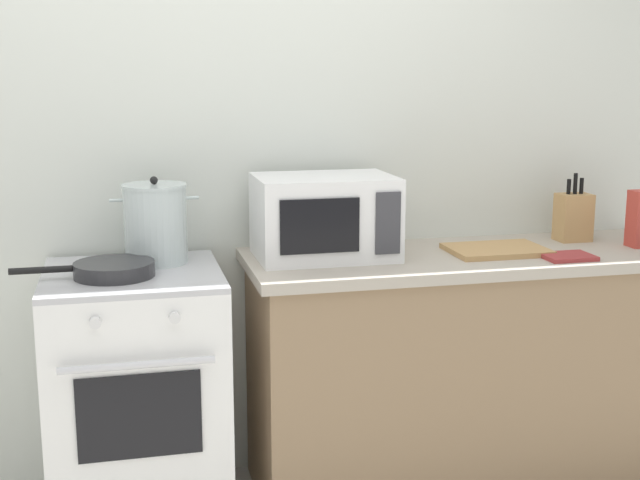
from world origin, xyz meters
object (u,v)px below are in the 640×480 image
object	(u,v)px
stove	(138,399)
oven_mitt	(568,257)
knife_block	(573,217)
microwave	(324,217)
cutting_board	(497,250)
frying_pan	(112,269)
pasta_box	(640,219)
stock_pot	(156,224)

from	to	relation	value
stove	oven_mitt	bearing A→B (deg)	-5.85
stove	knife_block	bearing A→B (deg)	4.64
microwave	knife_block	bearing A→B (deg)	3.40
microwave	cutting_board	distance (m)	0.67
microwave	cutting_board	world-z (taller)	microwave
frying_pan	pasta_box	distance (m)	1.99
stove	stock_pot	bearing A→B (deg)	54.40
cutting_board	pasta_box	world-z (taller)	pasta_box
stock_pot	oven_mitt	world-z (taller)	stock_pot
stove	microwave	size ratio (longest dim) A/B	1.84
cutting_board	oven_mitt	xyz separation A→B (m)	(0.21, -0.16, -0.00)
frying_pan	pasta_box	bearing A→B (deg)	0.72
stock_pot	frying_pan	size ratio (longest dim) A/B	0.66
stove	cutting_board	bearing A→B (deg)	0.05
knife_block	pasta_box	world-z (taller)	knife_block
stock_pot	stove	bearing A→B (deg)	-125.60
microwave	cutting_board	xyz separation A→B (m)	(0.65, -0.08, -0.14)
pasta_box	cutting_board	bearing A→B (deg)	177.06
stove	frying_pan	world-z (taller)	frying_pan
stove	oven_mitt	xyz separation A→B (m)	(1.55, -0.16, 0.47)
frying_pan	microwave	size ratio (longest dim) A/B	0.93
microwave	stove	bearing A→B (deg)	-173.50
microwave	knife_block	distance (m)	1.05
stove	microwave	distance (m)	0.93
stock_pot	frying_pan	xyz separation A→B (m)	(-0.15, -0.18, -0.12)
stock_pot	microwave	distance (m)	0.61
stock_pot	cutting_board	bearing A→B (deg)	-5.66
pasta_box	oven_mitt	size ratio (longest dim) A/B	1.22
stove	pasta_box	size ratio (longest dim) A/B	4.18
microwave	cutting_board	bearing A→B (deg)	-6.84
microwave	pasta_box	world-z (taller)	microwave
knife_block	oven_mitt	bearing A→B (deg)	-122.14
knife_block	microwave	bearing A→B (deg)	-176.60
pasta_box	frying_pan	bearing A→B (deg)	-179.28
knife_block	pasta_box	size ratio (longest dim) A/B	1.24
frying_pan	pasta_box	xyz separation A→B (m)	(1.99, 0.03, 0.08)
stove	oven_mitt	size ratio (longest dim) A/B	5.11
stock_pot	knife_block	xyz separation A→B (m)	(1.65, 0.02, -0.04)
microwave	stock_pot	bearing A→B (deg)	175.62
oven_mitt	stock_pot	bearing A→B (deg)	168.99
stove	knife_block	world-z (taller)	knife_block
cutting_board	frying_pan	bearing A→B (deg)	-177.76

